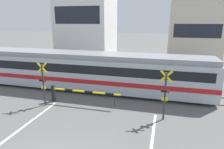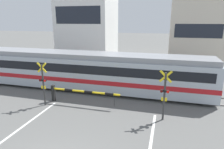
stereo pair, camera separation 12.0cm
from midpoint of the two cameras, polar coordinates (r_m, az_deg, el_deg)
The scene contains 10 objects.
rail_track_near at distance 15.13m, azimuth 0.26°, elevation -5.67°, with size 50.00×0.10×0.08m.
rail_track_far at distance 16.43m, azimuth 1.58°, elevation -3.93°, with size 50.00×0.10×0.08m.
commuter_train at distance 16.42m, azimuth -10.26°, elevation 1.52°, with size 21.13×2.66×2.99m.
crossing_barrier_near at distance 13.69m, azimuth -11.35°, elevation -5.04°, with size 4.83×0.20×1.16m.
crossing_barrier_far at distance 18.23m, azimuth 10.35°, elevation 0.19°, with size 4.83×0.20×1.16m.
crossing_signal_left at distance 13.59m, azimuth -18.82°, elevation -2.08°, with size 0.68×0.15×2.89m.
crossing_signal_right at distance 11.34m, azimuth 15.07°, elevation -5.23°, with size 0.68×0.15×2.89m.
pedestrian at distance 22.25m, azimuth 5.63°, elevation 3.65°, with size 0.38×0.22×1.68m.
building_left_of_street at distance 30.23m, azimuth -6.84°, elevation 15.35°, with size 7.42×6.86×10.98m.
building_right_of_street at distance 28.25m, azimuth 22.56°, elevation 10.99°, with size 6.07×6.86×7.71m.
Camera 2 is at (3.76, -4.62, 5.50)m, focal length 32.00 mm.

